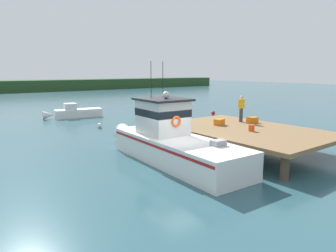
# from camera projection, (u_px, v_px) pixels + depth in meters

# --- Properties ---
(ground_plane) EXTENTS (200.00, 200.00, 0.00)m
(ground_plane) POSITION_uv_depth(u_px,v_px,m) (178.00, 165.00, 14.24)
(ground_plane) COLOR #2D5660
(dock) EXTENTS (6.00, 9.00, 1.20)m
(dock) POSITION_uv_depth(u_px,v_px,m) (245.00, 131.00, 16.92)
(dock) COLOR #4C3D2D
(dock) RESTS_ON ground
(main_fishing_boat) EXTENTS (2.91, 9.87, 4.80)m
(main_fishing_boat) POSITION_uv_depth(u_px,v_px,m) (170.00, 140.00, 14.88)
(main_fishing_boat) COLOR white
(main_fishing_boat) RESTS_ON ground
(crate_single_by_cleat) EXTENTS (0.69, 0.57, 0.35)m
(crate_single_by_cleat) POSITION_uv_depth(u_px,v_px,m) (252.00, 120.00, 18.76)
(crate_single_by_cleat) COLOR orange
(crate_single_by_cleat) RESTS_ON dock
(crate_stack_mid_dock) EXTENTS (0.69, 0.58, 0.36)m
(crate_stack_mid_dock) POSITION_uv_depth(u_px,v_px,m) (219.00, 122.00, 17.97)
(crate_stack_mid_dock) COLOR orange
(crate_stack_mid_dock) RESTS_ON dock
(bait_bucket) EXTENTS (0.32, 0.32, 0.34)m
(bait_bucket) POSITION_uv_depth(u_px,v_px,m) (251.00, 128.00, 16.12)
(bait_bucket) COLOR #E04C19
(bait_bucket) RESTS_ON dock
(deckhand_by_the_boat) EXTENTS (0.36, 0.22, 1.63)m
(deckhand_by_the_boat) POSITION_uv_depth(u_px,v_px,m) (241.00, 108.00, 18.96)
(deckhand_by_the_boat) COLOR #383842
(deckhand_by_the_boat) RESTS_ON dock
(moored_boat_outer_mooring) EXTENTS (5.43, 2.05, 1.36)m
(moored_boat_outer_mooring) POSITION_uv_depth(u_px,v_px,m) (74.00, 113.00, 28.94)
(moored_boat_outer_mooring) COLOR white
(moored_boat_outer_mooring) RESTS_ON ground
(mooring_buoy_spare_mooring) EXTENTS (0.38, 0.38, 0.38)m
(mooring_buoy_spare_mooring) POSITION_uv_depth(u_px,v_px,m) (100.00, 125.00, 23.63)
(mooring_buoy_spare_mooring) COLOR silver
(mooring_buoy_spare_mooring) RESTS_ON ground
(mooring_buoy_inshore) EXTENTS (0.40, 0.40, 0.40)m
(mooring_buoy_inshore) POSITION_uv_depth(u_px,v_px,m) (213.00, 113.00, 30.77)
(mooring_buoy_inshore) COLOR red
(mooring_buoy_inshore) RESTS_ON ground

